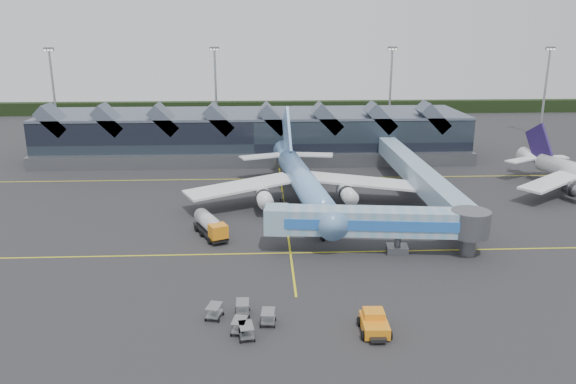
{
  "coord_description": "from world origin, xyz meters",
  "views": [
    {
      "loc": [
        -3.36,
        -73.22,
        27.25
      ],
      "look_at": [
        0.18,
        2.12,
        5.0
      ],
      "focal_mm": 35.0,
      "sensor_mm": 36.0,
      "label": 1
    }
  ],
  "objects_px": {
    "fuel_truck": "(210,224)",
    "jet_bridge": "(389,223)",
    "main_airliner": "(302,180)",
    "pushback_tug": "(374,324)"
  },
  "relations": [
    {
      "from": "main_airliner",
      "to": "pushback_tug",
      "type": "bearing_deg",
      "value": -90.25
    },
    {
      "from": "main_airliner",
      "to": "jet_bridge",
      "type": "height_order",
      "value": "main_airliner"
    },
    {
      "from": "fuel_truck",
      "to": "pushback_tug",
      "type": "relative_size",
      "value": 1.93
    },
    {
      "from": "jet_bridge",
      "to": "main_airliner",
      "type": "bearing_deg",
      "value": 120.68
    },
    {
      "from": "main_airliner",
      "to": "jet_bridge",
      "type": "xyz_separation_m",
      "value": [
        9.3,
        -20.56,
        -0.12
      ]
    },
    {
      "from": "jet_bridge",
      "to": "pushback_tug",
      "type": "xyz_separation_m",
      "value": [
        -5.33,
        -18.83,
        -3.09
      ]
    },
    {
      "from": "fuel_truck",
      "to": "jet_bridge",
      "type": "bearing_deg",
      "value": -41.87
    },
    {
      "from": "jet_bridge",
      "to": "pushback_tug",
      "type": "distance_m",
      "value": 19.81
    },
    {
      "from": "jet_bridge",
      "to": "fuel_truck",
      "type": "xyz_separation_m",
      "value": [
        -22.75,
        7.06,
        -2.3
      ]
    },
    {
      "from": "main_airliner",
      "to": "fuel_truck",
      "type": "xyz_separation_m",
      "value": [
        -13.45,
        -13.51,
        -2.43
      ]
    }
  ]
}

